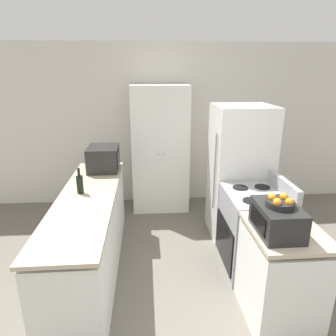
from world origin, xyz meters
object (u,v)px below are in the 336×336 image
Objects in this scene: refrigerator at (239,173)px; wine_bottle at (80,184)px; microwave at (104,158)px; stove at (253,231)px; fruit_bowl at (280,202)px; toaster_oven at (277,219)px; pantry_cabinet at (160,149)px.

refrigerator is 6.22× the size of wine_bottle.
microwave is at bearing 79.12° from wine_bottle.
fruit_bowl is at bearing -99.37° from stove.
wine_bottle is 1.27× the size of fruit_bowl.
stove is at bearing 80.63° from fruit_bowl.
refrigerator is 3.91× the size of toaster_oven.
toaster_oven is (1.77, -0.96, 0.01)m from wine_bottle.
microwave is at bearing 132.66° from toaster_oven.
pantry_cabinet is at bearing 108.37° from fruit_bowl.
toaster_oven is at bearing -99.55° from stove.
pantry_cabinet reaches higher than stove.
fruit_bowl reaches higher than stove.
refrigerator reaches higher than toaster_oven.
refrigerator is 1.58m from toaster_oven.
toaster_oven is 2.02× the size of fruit_bowl.
microwave is 2.39m from toaster_oven.
fruit_bowl is (0.83, -2.50, 0.20)m from pantry_cabinet.
fruit_bowl is (-0.13, -0.81, 0.73)m from stove.
pantry_cabinet is at bearing 137.52° from refrigerator.
stove is 2.09m from microwave.
refrigerator is 3.74× the size of microwave.
stove is 2.37× the size of toaster_oven.
wine_bottle is at bearing -121.67° from pantry_cabinet.
fruit_bowl is (1.77, -0.98, 0.17)m from wine_bottle.
toaster_oven is at bearing -47.34° from microwave.
pantry_cabinet reaches higher than toaster_oven.
microwave reaches higher than stove.
wine_bottle is at bearing -162.75° from refrigerator.
refrigerator is (1.00, -0.92, -0.10)m from pantry_cabinet.
stove is at bearing -60.24° from pantry_cabinet.
refrigerator is 2.04m from wine_bottle.
toaster_oven reaches higher than stove.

